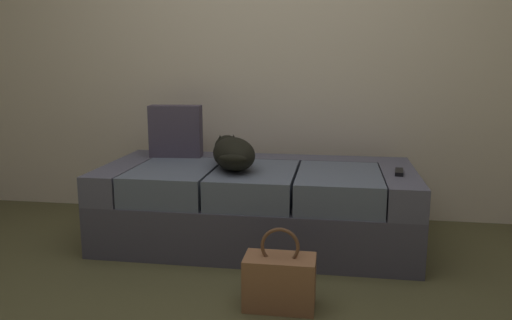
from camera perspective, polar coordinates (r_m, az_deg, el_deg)
name	(u,v)px	position (r m, az deg, el deg)	size (l,w,h in m)	color
back_wall	(272,17)	(3.62, 1.80, 15.90)	(6.40, 0.10, 2.80)	beige
couch	(257,205)	(3.09, 0.15, -5.08)	(1.87, 0.88, 0.47)	#484653
dog_dark	(232,153)	(2.96, -2.69, 0.84)	(0.38, 0.53, 0.19)	black
tv_remote	(399,172)	(2.95, 15.92, -1.31)	(0.04, 0.15, 0.02)	black
throw_pillow	(176,131)	(3.37, -9.08, 3.25)	(0.34, 0.12, 0.34)	#483F4F
handbag	(280,281)	(2.34, 2.70, -13.54)	(0.32, 0.18, 0.38)	#95613E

